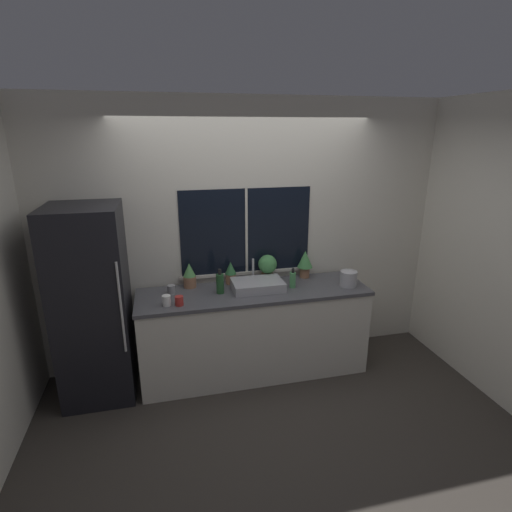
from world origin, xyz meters
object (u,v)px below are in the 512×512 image
Objects in this scene: mug_white at (166,301)px; kettle at (348,278)px; potted_plant_center_left at (231,272)px; refrigerator at (93,305)px; potted_plant_center_right at (268,266)px; mug_red at (179,301)px; potted_plant_far_left at (190,275)px; potted_plant_far_right at (305,262)px; sink at (257,285)px; bottle_tall at (220,283)px; mug_grey at (171,289)px; soap_bottle at (293,279)px.

mug_white is 0.56× the size of kettle.
potted_plant_center_left is at bearing 31.34° from mug_white.
mug_white is at bearing -178.09° from kettle.
potted_plant_center_right is at bearing 7.46° from refrigerator.
kettle is (2.42, -0.11, 0.08)m from refrigerator.
potted_plant_center_right reaches higher than mug_red.
potted_plant_far_right is (1.20, 0.00, 0.05)m from potted_plant_far_left.
refrigerator reaches higher than potted_plant_far_right.
sink is 5.75× the size of mug_red.
mug_white is (-0.24, -0.39, -0.07)m from potted_plant_far_left.
sink is at bearing 11.70° from mug_white.
refrigerator is 7.22× the size of potted_plant_far_left.
potted_plant_far_left is 1.02× the size of bottle_tall.
mug_grey is 1.74m from kettle.
soap_bottle is 0.72m from bottle_tall.
mug_red is (-0.13, -0.41, -0.08)m from potted_plant_far_left.
bottle_tall reaches higher than mug_white.
mug_white is (-0.87, -0.18, 0.00)m from sink.
potted_plant_far_left is (0.88, 0.22, 0.12)m from refrigerator.
bottle_tall is at bearing 18.81° from mug_white.
soap_bottle is (0.58, -0.25, -0.04)m from potted_plant_center_left.
potted_plant_far_right is at bearing 6.02° from refrigerator.
potted_plant_center_right is 1.11m from mug_white.
potted_plant_far_left is at bearing -180.00° from potted_plant_far_right.
potted_plant_center_right is at bearing 24.14° from mug_red.
soap_bottle is at bearing 170.90° from kettle.
kettle is at bearing 1.91° from mug_white.
sink is at bearing -5.88° from mug_grey.
potted_plant_far_left is 0.47m from mug_white.
mug_grey is (-1.39, -0.13, -0.13)m from potted_plant_far_right.
refrigerator reaches higher than soap_bottle.
potted_plant_center_right reaches higher than sink.
kettle is at bearing -12.25° from potted_plant_far_left.
mug_grey is (-0.60, -0.13, -0.08)m from potted_plant_center_left.
potted_plant_center_left is 0.79× the size of potted_plant_far_right.
soap_bottle is (0.99, -0.25, -0.04)m from potted_plant_far_left.
refrigerator is at bearing 177.28° from kettle.
potted_plant_center_left is at bearing 156.92° from soap_bottle.
mug_grey is at bearing -167.86° from potted_plant_center_left.
potted_plant_center_left reaches higher than soap_bottle.
soap_bottle is 1.23m from mug_white.
potted_plant_far_left is 1.20m from potted_plant_far_right.
potted_plant_center_right is (0.16, 0.21, 0.11)m from sink.
kettle is (0.34, -0.33, -0.09)m from potted_plant_far_right.
potted_plant_center_left is at bearing 180.00° from potted_plant_far_right.
refrigerator is 6.18× the size of potted_plant_far_right.
potted_plant_center_right is 3.27× the size of mug_grey.
mug_red is (-0.92, -0.41, -0.11)m from potted_plant_center_right.
kettle is at bearing -9.10° from soap_bottle.
potted_plant_center_right reaches higher than mug_white.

